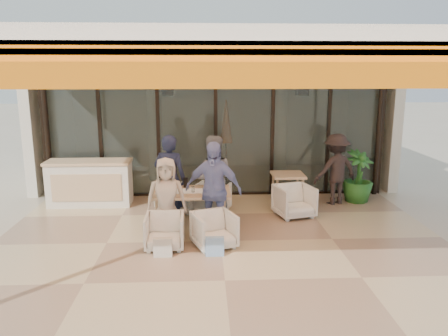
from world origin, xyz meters
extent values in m
plane|color=#C6B293|center=(0.00, 0.00, 0.00)|extent=(70.00, 70.00, 0.00)
cube|color=tan|center=(0.00, 0.00, 0.01)|extent=(8.00, 6.00, 0.01)
cube|color=silver|center=(0.00, 0.00, 3.30)|extent=(8.00, 6.00, 0.20)
cube|color=orange|center=(0.00, -2.94, 3.02)|extent=(8.00, 0.12, 0.45)
cube|color=#DC5712|center=(0.00, -2.25, 3.14)|extent=(8.00, 1.50, 0.06)
cylinder|color=black|center=(-3.88, 2.88, 1.60)|extent=(0.12, 0.12, 3.20)
cylinder|color=black|center=(3.88, 2.88, 1.60)|extent=(0.12, 0.12, 3.20)
cube|color=#9EADA3|center=(0.00, 3.00, 1.60)|extent=(8.00, 0.03, 3.20)
cube|color=black|center=(0.00, 3.00, 0.04)|extent=(8.00, 0.10, 0.08)
cube|color=black|center=(0.00, 3.00, 3.16)|extent=(8.00, 0.10, 0.08)
cube|color=black|center=(-4.00, 3.00, 1.60)|extent=(0.08, 0.10, 3.20)
cube|color=black|center=(-2.70, 3.00, 1.60)|extent=(0.08, 0.10, 3.20)
cube|color=black|center=(-1.35, 3.00, 1.60)|extent=(0.08, 0.10, 3.20)
cube|color=black|center=(0.00, 3.00, 1.60)|extent=(0.08, 0.10, 3.20)
cube|color=black|center=(1.35, 3.00, 1.60)|extent=(0.08, 0.10, 3.20)
cube|color=black|center=(2.70, 3.00, 1.60)|extent=(0.08, 0.10, 3.20)
cube|color=black|center=(4.00, 3.00, 1.60)|extent=(0.08, 0.10, 3.20)
cube|color=silver|center=(0.00, 6.50, 1.70)|extent=(9.00, 0.25, 3.40)
cube|color=silver|center=(-4.40, 4.75, 1.70)|extent=(0.25, 3.50, 3.40)
cube|color=silver|center=(4.40, 4.75, 1.70)|extent=(0.25, 3.50, 3.40)
cube|color=silver|center=(0.00, 4.75, 3.40)|extent=(9.00, 3.50, 0.25)
cube|color=#D6B582|center=(0.00, 4.75, 0.01)|extent=(8.00, 3.50, 0.02)
cylinder|color=silver|center=(-1.60, 4.60, 1.50)|extent=(0.40, 0.40, 3.00)
cylinder|color=silver|center=(1.80, 4.60, 1.50)|extent=(0.40, 0.40, 3.00)
cylinder|color=black|center=(-1.20, 4.20, 3.00)|extent=(0.03, 0.03, 0.70)
cube|color=black|center=(-1.20, 4.20, 2.55)|extent=(0.30, 0.30, 0.40)
sphere|color=#FFBF72|center=(-1.20, 4.20, 2.55)|extent=(0.18, 0.18, 0.18)
cylinder|color=black|center=(2.30, 4.20, 3.00)|extent=(0.03, 0.03, 0.70)
cube|color=black|center=(2.30, 4.20, 2.55)|extent=(0.30, 0.30, 0.40)
sphere|color=#FFBF72|center=(2.30, 4.20, 2.55)|extent=(0.18, 0.18, 0.18)
cylinder|color=black|center=(0.30, 4.00, 0.05)|extent=(0.40, 0.40, 0.05)
cylinder|color=black|center=(0.30, 4.00, 1.05)|extent=(0.04, 0.04, 2.10)
cone|color=orange|center=(0.30, 4.00, 1.70)|extent=(0.32, 0.32, 1.10)
cube|color=silver|center=(-2.83, 2.30, 0.50)|extent=(1.80, 0.60, 1.00)
cube|color=#D6B582|center=(-2.83, 2.30, 1.01)|extent=(1.85, 0.65, 0.06)
cube|color=#D6B582|center=(-2.83, 1.99, 0.50)|extent=(1.50, 0.02, 0.60)
cube|color=#D6B582|center=(-0.54, 0.73, 0.72)|extent=(1.50, 0.90, 0.05)
cube|color=white|center=(-0.54, 0.73, 0.74)|extent=(1.30, 0.35, 0.01)
cylinder|color=#D6B582|center=(-1.16, 0.41, 0.35)|extent=(0.06, 0.06, 0.70)
cylinder|color=#D6B582|center=(0.08, 0.41, 0.35)|extent=(0.06, 0.06, 0.70)
cylinder|color=#D6B582|center=(-1.16, 1.05, 0.35)|extent=(0.06, 0.06, 0.70)
cylinder|color=#D6B582|center=(0.08, 1.05, 0.35)|extent=(0.06, 0.06, 0.70)
cylinder|color=white|center=(-0.99, 0.58, 0.81)|extent=(0.06, 0.06, 0.11)
cylinder|color=white|center=(-0.79, 0.93, 0.81)|extent=(0.06, 0.06, 0.11)
cylinder|color=white|center=(-0.49, 0.63, 0.81)|extent=(0.06, 0.06, 0.11)
cylinder|color=white|center=(-0.24, 0.91, 0.81)|extent=(0.06, 0.06, 0.11)
cylinder|color=white|center=(-0.04, 0.53, 0.81)|extent=(0.06, 0.06, 0.11)
cylinder|color=#945015|center=(-1.09, 0.88, 0.83)|extent=(0.07, 0.07, 0.16)
cylinder|color=black|center=(-0.64, 1.01, 0.83)|extent=(0.09, 0.09, 0.17)
cylinder|color=black|center=(-0.64, 1.01, 0.93)|extent=(0.10, 0.10, 0.01)
cylinder|color=white|center=(-0.99, 0.43, 0.76)|extent=(0.22, 0.22, 0.01)
cylinder|color=white|center=(-0.09, 0.43, 0.76)|extent=(0.22, 0.22, 0.01)
cylinder|color=white|center=(-0.99, 1.05, 0.76)|extent=(0.22, 0.22, 0.01)
cylinder|color=white|center=(-0.09, 1.05, 0.76)|extent=(0.22, 0.22, 0.01)
imported|color=white|center=(-0.96, 1.68, 0.34)|extent=(0.82, 0.80, 0.68)
imported|color=white|center=(-0.12, 1.68, 0.35)|extent=(0.87, 0.84, 0.70)
imported|color=white|center=(-0.96, -0.22, 0.33)|extent=(0.66, 0.61, 0.67)
imported|color=white|center=(-0.12, -0.22, 0.34)|extent=(0.84, 0.82, 0.68)
imported|color=#181A34|center=(-0.96, 1.18, 0.88)|extent=(0.73, 0.56, 1.77)
imported|color=slate|center=(-0.12, 1.18, 0.87)|extent=(0.87, 0.69, 1.74)
imported|color=beige|center=(-0.96, 0.28, 0.74)|extent=(0.76, 0.53, 1.48)
imported|color=#7781C7|center=(-0.12, 0.28, 0.88)|extent=(1.12, 0.72, 1.77)
cube|color=silver|center=(-0.96, -0.62, 0.17)|extent=(0.30, 0.10, 0.34)
cube|color=#99BFD8|center=(-0.12, -0.62, 0.17)|extent=(0.30, 0.10, 0.34)
cube|color=#D6B582|center=(1.57, 2.07, 0.72)|extent=(0.70, 0.70, 0.05)
cylinder|color=#D6B582|center=(1.29, 1.79, 0.35)|extent=(0.05, 0.05, 0.70)
cylinder|color=#D6B582|center=(1.85, 1.79, 0.35)|extent=(0.05, 0.05, 0.70)
cylinder|color=#D6B582|center=(1.29, 2.35, 0.35)|extent=(0.05, 0.05, 0.70)
cylinder|color=#D6B582|center=(1.85, 2.35, 0.35)|extent=(0.05, 0.05, 0.70)
imported|color=white|center=(1.57, 1.32, 0.37)|extent=(0.87, 0.84, 0.74)
imported|color=black|center=(2.67, 2.15, 0.81)|extent=(1.18, 0.89, 1.62)
imported|color=#1E5919|center=(3.23, 2.27, 0.61)|extent=(0.92, 0.92, 1.22)
camera|label=1|loc=(-0.28, -7.26, 2.96)|focal=35.00mm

